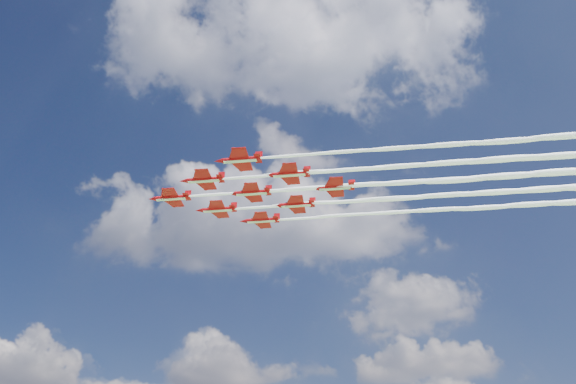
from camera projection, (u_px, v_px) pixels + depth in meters
name	position (u px, v px, depth m)	size (l,w,h in m)	color
jet_lead	(353.00, 186.00, 146.45)	(105.69, 10.10, 2.93)	#B70A10
jet_row2_port	(397.00, 167.00, 138.64)	(105.69, 10.10, 2.93)	#B70A10
jet_row2_starb	(394.00, 198.00, 151.93)	(105.69, 10.10, 2.93)	#B70A10
jet_row3_port	(446.00, 145.00, 130.83)	(105.69, 10.10, 2.93)	#B70A10
jet_row3_centre	(439.00, 181.00, 144.12)	(105.69, 10.10, 2.93)	#B70A10
jet_row3_starb	(433.00, 210.00, 157.42)	(105.69, 10.10, 2.93)	#B70A10
jet_row4_port	(489.00, 160.00, 136.31)	(105.69, 10.10, 2.93)	#B70A10
jet_row4_starb	(478.00, 193.00, 149.61)	(105.69, 10.10, 2.93)	#B70A10
jet_tail	(528.00, 175.00, 141.80)	(105.69, 10.10, 2.93)	#B70A10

